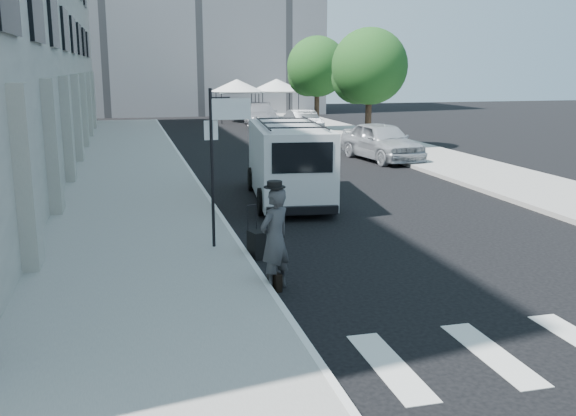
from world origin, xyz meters
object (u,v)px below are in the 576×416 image
briefcase (275,280)px  cargo_van (288,161)px  parked_car_a (382,141)px  parked_car_c (261,115)px  businessman (275,239)px  suitcase (256,244)px  parked_car_b (304,122)px

briefcase → cargo_van: cargo_van is taller
parked_car_a → parked_car_c: 18.16m
businessman → suitcase: size_ratio=1.67×
briefcase → parked_car_b: parked_car_b is taller
businessman → parked_car_a: size_ratio=0.39×
briefcase → parked_car_c: parked_car_c is taller
briefcase → suitcase: suitcase is taller
businessman → briefcase: businessman is taller
briefcase → cargo_van: size_ratio=0.07×
briefcase → parked_car_a: size_ratio=0.09×
suitcase → businessman: bearing=-108.3°
briefcase → parked_car_c: size_ratio=0.08×
briefcase → cargo_van: (2.30, 8.03, 1.05)m
businessman → parked_car_b: 29.31m
cargo_van → parked_car_a: 9.71m
businessman → briefcase: (-0.01, -0.03, -0.80)m
businessman → parked_car_c: bearing=-136.3°
suitcase → parked_car_c: bearing=61.2°
businessman → cargo_van: 8.32m
parked_car_b → parked_car_c: 5.68m
cargo_van → parked_car_a: (6.22, 7.45, -0.36)m
businessman → parked_car_b: businessman is taller
cargo_van → parked_car_b: (6.14, 20.08, -0.50)m
parked_car_b → parked_car_a: bearing=-90.3°
cargo_van → parked_car_a: size_ratio=1.29×
suitcase → parked_car_b: parked_car_b is taller
briefcase → parked_car_a: 17.68m
businessman → cargo_van: cargo_van is taller
parked_car_a → parked_car_b: (-0.08, 12.63, -0.14)m
parked_car_b → parked_car_c: bearing=105.9°
parked_car_b → briefcase: bearing=-107.3°
parked_car_c → parked_car_b: bearing=-66.9°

